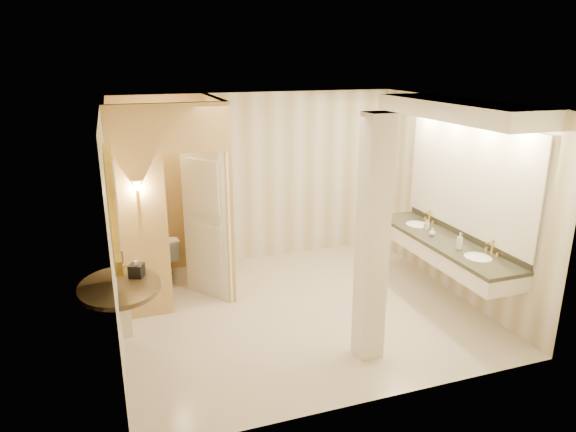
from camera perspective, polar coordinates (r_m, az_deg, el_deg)
name	(u,v)px	position (r m, az deg, el deg)	size (l,w,h in m)	color
floor	(300,310)	(6.94, 1.39, -10.36)	(4.50, 4.50, 0.00)	beige
ceiling	(302,103)	(6.16, 1.58, 12.47)	(4.50, 4.50, 0.00)	silver
wall_back	(258,178)	(8.26, -3.36, 4.20)	(4.50, 0.02, 2.70)	beige
wall_front	(378,274)	(4.71, 10.00, -6.36)	(4.50, 0.02, 2.70)	beige
wall_left	(112,232)	(6.05, -18.94, -1.66)	(0.02, 4.00, 2.70)	beige
wall_right	(453,197)	(7.48, 17.87, 1.98)	(0.02, 4.00, 2.70)	beige
toilet_closet	(198,198)	(7.04, -9.98, 1.93)	(1.50, 1.55, 2.70)	tan
wall_sconce	(137,187)	(6.36, -16.41, 3.08)	(0.14, 0.14, 0.42)	gold
vanity	(452,184)	(7.02, 17.77, 3.37)	(0.75, 2.70, 2.09)	white
console_shelf	(117,243)	(5.68, -18.51, -2.87)	(1.09, 1.09, 1.99)	black
pillar	(372,241)	(5.50, 9.36, -2.81)	(0.27, 0.27, 2.70)	white
tissue_box	(137,270)	(5.97, -16.47, -5.82)	(0.15, 0.15, 0.15)	black
toilet	(164,256)	(7.89, -13.63, -4.37)	(0.41, 0.72, 0.74)	white
soap_bottle_a	(427,224)	(7.53, 15.16, -0.89)	(0.06, 0.06, 0.14)	beige
soap_bottle_b	(432,232)	(7.25, 15.74, -1.74)	(0.09, 0.09, 0.12)	silver
soap_bottle_c	(460,241)	(6.85, 18.54, -2.66)	(0.09, 0.09, 0.22)	#C6B28C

